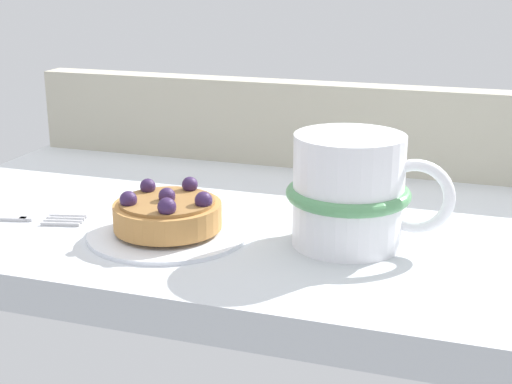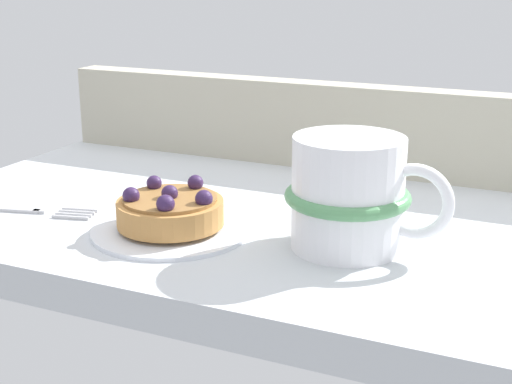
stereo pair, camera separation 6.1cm
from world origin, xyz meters
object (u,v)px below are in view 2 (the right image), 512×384
(dessert_plate, at_px, (171,228))
(dessert_fork, at_px, (16,208))
(raspberry_tart, at_px, (170,210))
(coffee_mug, at_px, (350,194))

(dessert_plate, bearing_deg, dessert_fork, -175.68)
(raspberry_tart, distance_m, coffee_mug, 0.15)
(dessert_plate, bearing_deg, coffee_mug, 11.01)
(dessert_plate, relative_size, raspberry_tart, 1.49)
(dessert_plate, bearing_deg, raspberry_tart, -42.55)
(dessert_fork, bearing_deg, raspberry_tart, 4.27)
(dessert_plate, relative_size, coffee_mug, 1.01)
(raspberry_tart, bearing_deg, dessert_plate, 137.45)
(coffee_mug, bearing_deg, dessert_plate, -168.99)
(dessert_fork, bearing_deg, coffee_mug, 7.58)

